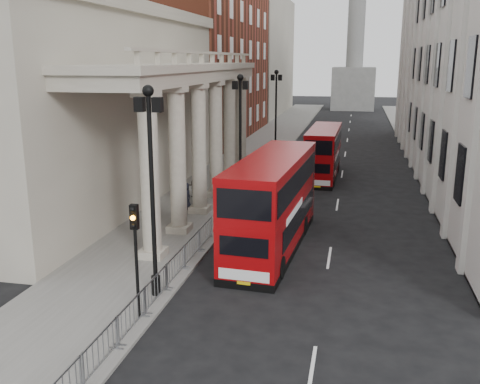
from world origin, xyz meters
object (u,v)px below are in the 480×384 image
(bus_near, at_px, (273,201))
(pedestrian_c, at_px, (186,196))
(bus_far, at_px, (324,152))
(lamp_post_mid, at_px, (240,128))
(pedestrian_b, at_px, (194,186))
(lamp_post_south, at_px, (152,179))
(lamp_post_north, at_px, (276,108))
(pedestrian_a, at_px, (201,193))
(monument_column, at_px, (356,23))
(traffic_light, at_px, (135,240))

(bus_near, xyz_separation_m, pedestrian_c, (-6.39, 5.54, -1.47))
(bus_far, bearing_deg, bus_near, -93.37)
(lamp_post_mid, height_order, bus_near, lamp_post_mid)
(pedestrian_b, height_order, pedestrian_c, pedestrian_c)
(lamp_post_south, bearing_deg, lamp_post_north, 90.00)
(bus_far, height_order, pedestrian_a, bus_far)
(monument_column, xyz_separation_m, bus_near, (-2.93, -81.21, -13.52))
(monument_column, height_order, bus_far, monument_column)
(monument_column, distance_m, bus_far, 65.16)
(lamp_post_mid, height_order, pedestrian_c, lamp_post_mid)
(bus_near, bearing_deg, lamp_post_north, 101.88)
(lamp_post_south, height_order, bus_near, lamp_post_south)
(bus_near, bearing_deg, pedestrian_b, 131.68)
(lamp_post_mid, bearing_deg, pedestrian_b, -171.77)
(lamp_post_south, relative_size, bus_far, 0.89)
(lamp_post_north, distance_m, bus_near, 25.59)
(traffic_light, bearing_deg, monument_column, 85.87)
(lamp_post_north, bearing_deg, pedestrian_a, -96.38)
(bus_near, bearing_deg, traffic_light, -108.45)
(pedestrian_c, bearing_deg, traffic_light, -49.75)
(monument_column, distance_m, pedestrian_a, 76.43)
(lamp_post_north, relative_size, bus_near, 0.75)
(lamp_post_south, xyz_separation_m, lamp_post_mid, (0.00, 16.00, 0.00))
(lamp_post_mid, relative_size, bus_far, 0.89)
(monument_column, distance_m, lamp_post_south, 88.94)
(traffic_light, relative_size, pedestrian_a, 2.59)
(lamp_post_south, distance_m, lamp_post_mid, 16.00)
(pedestrian_a, height_order, pedestrian_b, pedestrian_a)
(monument_column, distance_m, pedestrian_c, 77.70)
(pedestrian_a, bearing_deg, pedestrian_c, -108.49)
(monument_column, xyz_separation_m, lamp_post_mid, (-6.60, -72.00, -11.07))
(lamp_post_mid, relative_size, lamp_post_north, 1.00)
(lamp_post_north, relative_size, traffic_light, 1.93)
(lamp_post_mid, relative_size, pedestrian_c, 4.78)
(bus_near, distance_m, bus_far, 17.63)
(lamp_post_south, height_order, pedestrian_c, lamp_post_south)
(monument_column, bearing_deg, bus_far, -91.36)
(pedestrian_a, height_order, pedestrian_c, pedestrian_c)
(lamp_post_north, xyz_separation_m, pedestrian_a, (-2.06, -18.43, -3.96))
(lamp_post_north, height_order, pedestrian_a, lamp_post_north)
(lamp_post_south, height_order, lamp_post_mid, same)
(lamp_post_north, height_order, bus_far, lamp_post_north)
(monument_column, bearing_deg, lamp_post_south, -94.29)
(lamp_post_mid, height_order, bus_far, lamp_post_mid)
(lamp_post_south, relative_size, lamp_post_mid, 1.00)
(bus_near, height_order, pedestrian_b, bus_near)
(lamp_post_north, xyz_separation_m, traffic_light, (0.10, -34.02, -1.80))
(lamp_post_north, xyz_separation_m, pedestrian_c, (-2.72, -19.67, -3.92))
(pedestrian_b, bearing_deg, lamp_post_south, 84.10)
(monument_column, relative_size, pedestrian_b, 34.17)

